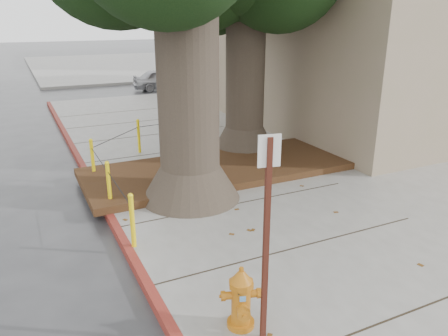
# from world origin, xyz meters

# --- Properties ---
(ground) EXTENTS (140.00, 140.00, 0.00)m
(ground) POSITION_xyz_m (0.00, 0.00, 0.00)
(ground) COLOR #28282B
(ground) RESTS_ON ground
(sidewalk_main) EXTENTS (16.00, 26.00, 0.15)m
(sidewalk_main) POSITION_xyz_m (6.00, 2.50, 0.07)
(sidewalk_main) COLOR slate
(sidewalk_main) RESTS_ON ground
(sidewalk_far) EXTENTS (16.00, 20.00, 0.15)m
(sidewalk_far) POSITION_xyz_m (6.00, 30.00, 0.07)
(sidewalk_far) COLOR slate
(sidewalk_far) RESTS_ON ground
(curb_red) EXTENTS (0.14, 26.00, 0.16)m
(curb_red) POSITION_xyz_m (-2.00, 2.50, 0.07)
(curb_red) COLOR maroon
(curb_red) RESTS_ON ground
(planter_bed) EXTENTS (6.40, 2.60, 0.16)m
(planter_bed) POSITION_xyz_m (0.90, 3.90, 0.23)
(planter_bed) COLOR black
(planter_bed) RESTS_ON sidewalk_main
(building_side_white) EXTENTS (10.00, 10.00, 9.00)m
(building_side_white) POSITION_xyz_m (16.00, 26.00, 4.50)
(building_side_white) COLOR silver
(building_side_white) RESTS_ON ground
(bollard_ring) EXTENTS (3.79, 5.39, 0.95)m
(bollard_ring) POSITION_xyz_m (-0.87, 4.38, 0.66)
(bollard_ring) COLOR yellow
(bollard_ring) RESTS_ON sidewalk_main
(fire_hydrant) EXTENTS (0.43, 0.43, 0.81)m
(fire_hydrant) POSITION_xyz_m (-1.23, -1.29, 0.55)
(fire_hydrant) COLOR #C26D13
(fire_hydrant) RESTS_ON sidewalk_main
(signpost) EXTENTS (0.24, 0.07, 2.47)m
(signpost) POSITION_xyz_m (-1.09, -1.58, 1.55)
(signpost) COLOR #471911
(signpost) RESTS_ON sidewalk_main
(car_silver) EXTENTS (3.36, 1.64, 1.10)m
(car_silver) POSITION_xyz_m (3.98, 17.35, 0.55)
(car_silver) COLOR #A7A7AC
(car_silver) RESTS_ON ground
(car_red) EXTENTS (4.07, 1.69, 1.31)m
(car_red) POSITION_xyz_m (8.92, 18.29, 0.65)
(car_red) COLOR maroon
(car_red) RESTS_ON ground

